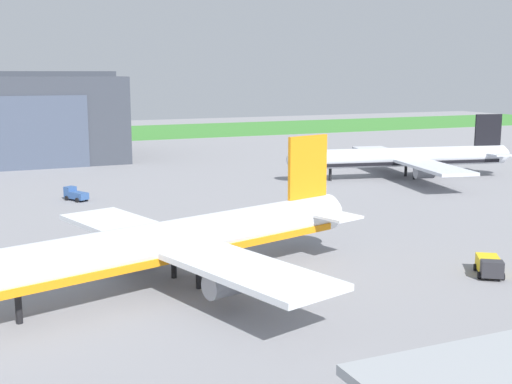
% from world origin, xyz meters
% --- Properties ---
extents(ground_plane, '(440.00, 440.00, 0.00)m').
position_xyz_m(ground_plane, '(0.00, 0.00, 0.00)').
color(ground_plane, gray).
extents(grass_field_strip, '(440.00, 56.00, 0.08)m').
position_xyz_m(grass_field_strip, '(0.00, 162.07, 0.04)').
color(grass_field_strip, '#3E8534').
rests_on(grass_field_strip, ground_plane).
extents(airliner_far_right, '(45.52, 42.22, 12.21)m').
position_xyz_m(airliner_far_right, '(53.33, 42.32, 4.01)').
color(airliner_far_right, silver).
rests_on(airliner_far_right, ground_plane).
extents(airliner_near_right, '(45.15, 39.16, 13.48)m').
position_xyz_m(airliner_near_right, '(-6.89, -4.05, 4.29)').
color(airliner_near_right, silver).
rests_on(airliner_near_right, ground_plane).
extents(ops_van, '(3.57, 4.75, 2.14)m').
position_xyz_m(ops_van, '(-8.82, 44.25, 1.02)').
color(ops_van, '#335693').
rests_on(ops_van, ground_plane).
extents(pushback_tractor, '(4.38, 5.11, 1.97)m').
position_xyz_m(pushback_tractor, '(23.75, -13.49, 1.07)').
color(pushback_tractor, '#2D2D33').
rests_on(pushback_tractor, ground_plane).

